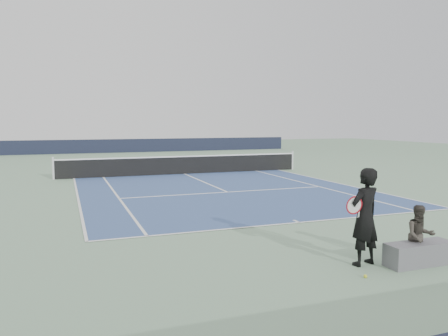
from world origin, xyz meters
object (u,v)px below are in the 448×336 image
object	(u,v)px
tennis_player	(365,217)
spectator_bench	(419,244)
tennis_ball	(365,276)
tennis_net	(184,165)

from	to	relation	value
tennis_player	spectator_bench	xyz separation A→B (m)	(0.99, -0.37, -0.53)
tennis_ball	spectator_bench	size ratio (longest dim) A/B	0.04
tennis_ball	spectator_bench	bearing A→B (deg)	9.47
tennis_net	tennis_player	xyz separation A→B (m)	(-0.62, -15.35, 0.43)
tennis_net	spectator_bench	xyz separation A→B (m)	(0.37, -15.72, -0.10)
tennis_net	tennis_ball	xyz separation A→B (m)	(-1.03, -15.96, -0.47)
tennis_net	tennis_player	world-z (taller)	tennis_player
tennis_player	spectator_bench	bearing A→B (deg)	-20.43
spectator_bench	tennis_net	bearing A→B (deg)	91.37
spectator_bench	tennis_player	bearing A→B (deg)	159.57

